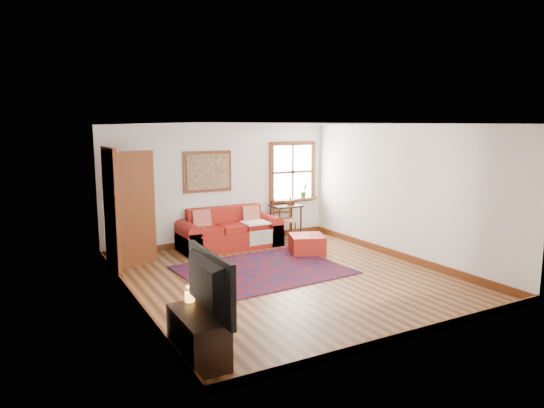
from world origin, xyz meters
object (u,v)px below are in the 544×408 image
red_leather_sofa (229,234)px  red_ottoman (307,244)px  ladder_back_chair (283,218)px  media_cabinet (198,336)px  side_table (286,211)px

red_leather_sofa → red_ottoman: bearing=-46.4°
ladder_back_chair → red_leather_sofa: bearing=175.6°
red_ottoman → media_cabinet: (-3.42, -3.14, 0.07)m
side_table → media_cabinet: side_table is taller
ladder_back_chair → media_cabinet: bearing=-129.7°
side_table → ladder_back_chair: 0.25m
ladder_back_chair → red_ottoman: bearing=-95.2°
red_leather_sofa → side_table: red_leather_sofa is taller
red_leather_sofa → ladder_back_chair: 1.27m
red_leather_sofa → ladder_back_chair: bearing=-4.4°
red_ottoman → ladder_back_chair: (0.10, 1.10, 0.33)m
ladder_back_chair → side_table: bearing=46.5°
red_ottoman → ladder_back_chair: 1.15m
red_leather_sofa → red_ottoman: 1.65m
side_table → ladder_back_chair: bearing=-133.5°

